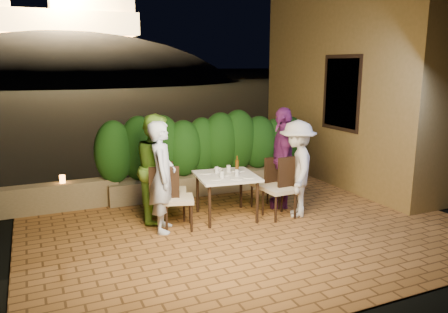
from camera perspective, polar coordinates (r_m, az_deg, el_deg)
ground at (r=7.05m, az=3.93°, el=-9.75°), size 400.00×400.00×0.00m
terrace_floor at (r=7.48m, az=2.11°, el=-8.86°), size 7.00×6.00×0.15m
building_wall at (r=10.26m, az=17.03°, el=11.01°), size 1.60×5.00×5.00m
window_pane at (r=9.39m, az=15.21°, el=8.00°), size 0.08×1.00×1.40m
window_frame at (r=9.38m, az=15.17°, el=8.01°), size 0.06×1.15×1.55m
planter at (r=9.04m, az=-1.77°, el=-3.32°), size 4.20×0.55×0.40m
hedge at (r=8.87m, az=-1.80°, el=1.36°), size 4.00×0.70×1.10m
parapet at (r=8.41m, az=-21.12°, el=-4.98°), size 2.20×0.30×0.50m
hill at (r=66.29m, az=-19.62°, el=5.66°), size 52.00×40.00×22.00m
fortress at (r=66.44m, az=-20.54°, el=18.17°), size 26.00×8.00×8.00m
dining_table at (r=7.48m, az=0.31°, el=-5.21°), size 1.10×1.10×0.75m
plate_nw at (r=7.11m, az=-1.06°, el=-2.95°), size 0.20×0.20×0.01m
plate_sw at (r=7.51m, az=-2.47°, el=-2.13°), size 0.22×0.22×0.01m
plate_ne at (r=7.25m, az=3.28°, el=-2.67°), size 0.21×0.21×0.01m
plate_se at (r=7.67m, az=1.84°, el=-1.82°), size 0.23×0.23×0.01m
plate_centre at (r=7.39m, az=0.09°, el=-2.36°), size 0.22×0.22×0.01m
plate_front at (r=7.15m, az=1.64°, el=-2.87°), size 0.20×0.20×0.01m
glass_nw at (r=7.17m, az=-0.29°, el=-2.37°), size 0.07×0.07×0.12m
glass_sw at (r=7.50m, az=-0.95°, el=-1.76°), size 0.06×0.06×0.11m
glass_ne at (r=7.30m, az=1.68°, el=-2.14°), size 0.06×0.06×0.11m
glass_se at (r=7.56m, az=0.60°, el=-1.59°), size 0.07×0.07×0.12m
beer_bottle at (r=7.43m, az=1.71°, el=-1.10°), size 0.06×0.06×0.31m
bowl at (r=7.67m, az=-0.74°, el=-1.72°), size 0.17×0.17×0.04m
chair_left_front at (r=6.99m, az=-6.00°, el=-5.37°), size 0.59×0.59×1.02m
chair_left_back at (r=7.45m, az=-6.75°, el=-4.41°), size 0.58×0.58×0.99m
chair_right_front at (r=7.50m, az=7.23°, el=-4.09°), size 0.51×0.51×1.04m
chair_right_back at (r=7.95m, az=5.46°, el=-3.52°), size 0.48×0.48×0.94m
diner_blue at (r=6.84m, az=-8.06°, el=-2.65°), size 0.61×0.74×1.75m
diner_green at (r=7.34m, az=-8.69°, el=-1.45°), size 0.91×1.03×1.80m
diner_white at (r=7.57m, az=9.52°, el=-1.58°), size 1.06×1.24×1.67m
diner_purple at (r=8.01m, az=7.67°, el=-0.13°), size 0.90×1.16×1.84m
parapet_lamp at (r=8.33m, az=-20.36°, el=-2.79°), size 0.10×0.10×0.14m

